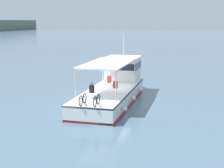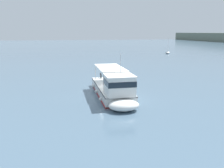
% 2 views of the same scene
% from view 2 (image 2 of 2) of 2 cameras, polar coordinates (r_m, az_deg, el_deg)
% --- Properties ---
extents(ground_plane, '(400.00, 400.00, 0.00)m').
position_cam_2_polar(ground_plane, '(27.85, -0.07, -2.84)').
color(ground_plane, slate).
extents(ferry_main, '(12.89, 3.64, 5.32)m').
position_cam_2_polar(ferry_main, '(26.70, 0.43, -1.26)').
color(ferry_main, white).
rests_on(ferry_main, ground).
extents(sailboat_far_right, '(4.95, 3.24, 5.40)m').
position_cam_2_polar(sailboat_far_right, '(86.22, 13.17, 7.51)').
color(sailboat_far_right, white).
rests_on(sailboat_far_right, ground).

